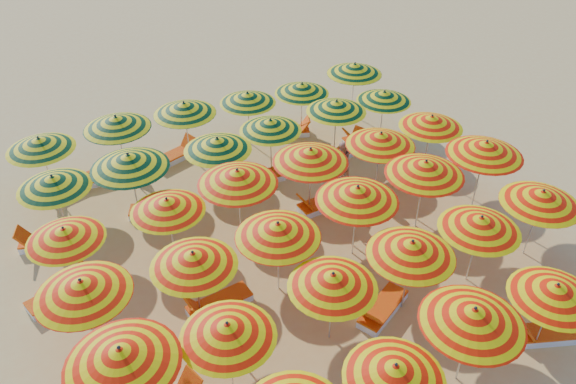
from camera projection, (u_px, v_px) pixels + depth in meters
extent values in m
plane|color=tan|center=(296.00, 244.00, 16.64)|extent=(120.00, 120.00, 0.00)
cone|color=#E76C00|center=(395.00, 372.00, 10.80)|extent=(2.31, 2.31, 0.39)
sphere|color=black|center=(396.00, 365.00, 10.66)|extent=(0.07, 0.07, 0.07)
cylinder|color=silver|center=(465.00, 346.00, 12.23)|extent=(0.04, 0.04, 2.25)
cone|color=#E76C00|center=(473.00, 316.00, 11.66)|extent=(2.49, 2.49, 0.43)
sphere|color=black|center=(476.00, 308.00, 11.51)|extent=(0.08, 0.08, 0.08)
cylinder|color=silver|center=(545.00, 318.00, 13.02)|extent=(0.04, 0.04, 2.04)
cone|color=#E76C00|center=(556.00, 291.00, 12.50)|extent=(2.07, 2.07, 0.39)
sphere|color=black|center=(558.00, 284.00, 12.36)|extent=(0.07, 0.07, 0.07)
cone|color=#E76C00|center=(121.00, 356.00, 10.79)|extent=(2.74, 2.74, 0.44)
sphere|color=black|center=(119.00, 347.00, 10.64)|extent=(0.08, 0.08, 0.08)
cylinder|color=silver|center=(230.00, 358.00, 12.11)|extent=(0.04, 0.04, 2.07)
cone|color=#E76C00|center=(228.00, 330.00, 11.58)|extent=(2.22, 2.22, 0.39)
sphere|color=black|center=(227.00, 323.00, 11.45)|extent=(0.07, 0.07, 0.07)
cylinder|color=silver|center=(331.00, 308.00, 13.24)|extent=(0.04, 0.04, 2.10)
cone|color=#E76C00|center=(333.00, 280.00, 12.70)|extent=(2.44, 2.44, 0.40)
sphere|color=black|center=(333.00, 273.00, 12.57)|extent=(0.07, 0.07, 0.07)
cylinder|color=silver|center=(407.00, 277.00, 14.01)|extent=(0.04, 0.04, 2.19)
cone|color=#E76C00|center=(412.00, 248.00, 13.45)|extent=(2.41, 2.41, 0.42)
sphere|color=black|center=(413.00, 241.00, 13.31)|extent=(0.07, 0.07, 0.07)
cylinder|color=silver|center=(473.00, 250.00, 14.85)|extent=(0.04, 0.04, 2.12)
cone|color=#E76C00|center=(480.00, 224.00, 14.31)|extent=(2.77, 2.77, 0.40)
sphere|color=black|center=(482.00, 216.00, 14.18)|extent=(0.07, 0.07, 0.07)
cylinder|color=silver|center=(533.00, 224.00, 15.69)|extent=(0.04, 0.04, 2.17)
cone|color=#E76C00|center=(542.00, 197.00, 15.14)|extent=(2.87, 2.87, 0.41)
sphere|color=black|center=(544.00, 190.00, 15.00)|extent=(0.07, 0.07, 0.07)
cylinder|color=silver|center=(91.00, 317.00, 12.96)|extent=(0.04, 0.04, 2.20)
cone|color=#E76C00|center=(82.00, 288.00, 12.40)|extent=(2.25, 2.25, 0.42)
sphere|color=black|center=(80.00, 280.00, 12.25)|extent=(0.07, 0.07, 0.07)
cylinder|color=silver|center=(197.00, 287.00, 13.78)|extent=(0.04, 0.04, 2.12)
cone|color=#E76C00|center=(193.00, 259.00, 13.24)|extent=(2.39, 2.39, 0.40)
sphere|color=black|center=(192.00, 252.00, 13.10)|extent=(0.07, 0.07, 0.07)
cylinder|color=silver|center=(278.00, 258.00, 14.55)|extent=(0.04, 0.04, 2.20)
cone|color=#E76C00|center=(278.00, 230.00, 13.98)|extent=(2.87, 2.87, 0.42)
sphere|color=black|center=(278.00, 222.00, 13.84)|extent=(0.07, 0.07, 0.07)
cylinder|color=silver|center=(355.00, 222.00, 15.65)|extent=(0.04, 0.04, 2.30)
cone|color=#E76C00|center=(357.00, 194.00, 15.07)|extent=(2.70, 2.70, 0.44)
sphere|color=black|center=(358.00, 186.00, 14.92)|extent=(0.08, 0.08, 0.08)
cylinder|color=silver|center=(420.00, 196.00, 16.66)|extent=(0.04, 0.04, 2.30)
cone|color=#E76C00|center=(425.00, 168.00, 16.07)|extent=(2.38, 2.38, 0.44)
sphere|color=black|center=(426.00, 161.00, 15.92)|extent=(0.08, 0.08, 0.08)
cylinder|color=silver|center=(479.00, 176.00, 17.49)|extent=(0.04, 0.04, 2.32)
cone|color=#E76C00|center=(486.00, 148.00, 16.90)|extent=(2.79, 2.79, 0.44)
sphere|color=black|center=(487.00, 141.00, 16.75)|extent=(0.08, 0.08, 0.08)
cylinder|color=silver|center=(72.00, 260.00, 14.65)|extent=(0.04, 0.04, 2.00)
cone|color=#E76C00|center=(65.00, 234.00, 14.14)|extent=(2.35, 2.35, 0.38)
sphere|color=black|center=(63.00, 228.00, 14.01)|extent=(0.07, 0.07, 0.07)
cylinder|color=silver|center=(171.00, 230.00, 15.58)|extent=(0.04, 0.04, 2.04)
cone|color=#E76C00|center=(167.00, 205.00, 15.05)|extent=(2.68, 2.68, 0.39)
sphere|color=black|center=(166.00, 198.00, 14.92)|extent=(0.07, 0.07, 0.07)
cylinder|color=silver|center=(239.00, 205.00, 16.29)|extent=(0.04, 0.04, 2.30)
cone|color=#E76C00|center=(237.00, 177.00, 15.71)|extent=(2.99, 2.99, 0.44)
sphere|color=black|center=(237.00, 169.00, 15.56)|extent=(0.08, 0.08, 0.08)
cylinder|color=silver|center=(310.00, 183.00, 17.21)|extent=(0.04, 0.04, 2.29)
cone|color=#E76C00|center=(311.00, 155.00, 16.63)|extent=(2.96, 2.96, 0.44)
sphere|color=black|center=(311.00, 148.00, 16.48)|extent=(0.08, 0.08, 0.08)
cylinder|color=silver|center=(378.00, 165.00, 18.10)|extent=(0.04, 0.04, 2.21)
cone|color=#E76C00|center=(381.00, 139.00, 17.54)|extent=(2.51, 2.51, 0.42)
sphere|color=black|center=(381.00, 132.00, 17.39)|extent=(0.07, 0.07, 0.07)
cylinder|color=silver|center=(427.00, 145.00, 19.15)|extent=(0.04, 0.04, 2.13)
cone|color=#E76C00|center=(431.00, 122.00, 18.61)|extent=(2.51, 2.51, 0.41)
sphere|color=black|center=(432.00, 115.00, 18.47)|extent=(0.07, 0.07, 0.07)
cylinder|color=silver|center=(61.00, 208.00, 16.37)|extent=(0.04, 0.04, 2.09)
cone|color=#707308|center=(53.00, 182.00, 15.84)|extent=(2.10, 2.10, 0.40)
sphere|color=black|center=(51.00, 176.00, 15.70)|extent=(0.07, 0.07, 0.07)
cylinder|color=silver|center=(134.00, 189.00, 16.92)|extent=(0.04, 0.04, 2.32)
cone|color=#707308|center=(129.00, 161.00, 16.33)|extent=(3.02, 3.02, 0.44)
sphere|color=black|center=(127.00, 154.00, 16.18)|extent=(0.08, 0.08, 0.08)
cylinder|color=silver|center=(220.00, 169.00, 17.96)|extent=(0.04, 0.04, 2.14)
cone|color=#707308|center=(217.00, 144.00, 17.42)|extent=(2.22, 2.22, 0.41)
sphere|color=black|center=(217.00, 138.00, 17.28)|extent=(0.07, 0.07, 0.07)
cylinder|color=silver|center=(271.00, 148.00, 19.03)|extent=(0.04, 0.04, 2.08)
cone|color=#707308|center=(270.00, 125.00, 18.50)|extent=(2.65, 2.65, 0.40)
sphere|color=black|center=(270.00, 119.00, 18.37)|extent=(0.07, 0.07, 0.07)
cylinder|color=silver|center=(335.00, 129.00, 20.05)|extent=(0.04, 0.04, 2.11)
cone|color=#707308|center=(336.00, 106.00, 19.51)|extent=(2.80, 2.80, 0.40)
sphere|color=black|center=(337.00, 100.00, 19.38)|extent=(0.07, 0.07, 0.07)
cylinder|color=silver|center=(382.00, 117.00, 20.88)|extent=(0.04, 0.04, 2.00)
cone|color=#707308|center=(384.00, 96.00, 20.37)|extent=(2.49, 2.49, 0.38)
sphere|color=black|center=(385.00, 91.00, 20.24)|extent=(0.07, 0.07, 0.07)
cylinder|color=silver|center=(47.00, 168.00, 18.02)|extent=(0.04, 0.04, 2.12)
cone|color=#707308|center=(40.00, 144.00, 17.48)|extent=(2.16, 2.16, 0.40)
sphere|color=black|center=(38.00, 137.00, 17.34)|extent=(0.07, 0.07, 0.07)
cylinder|color=silver|center=(122.00, 147.00, 18.95)|extent=(0.04, 0.04, 2.22)
cone|color=#707308|center=(116.00, 122.00, 18.38)|extent=(2.92, 2.92, 0.42)
sphere|color=black|center=(115.00, 116.00, 18.23)|extent=(0.07, 0.07, 0.07)
cylinder|color=silver|center=(187.00, 132.00, 19.82)|extent=(0.04, 0.04, 2.18)
cone|color=#707308|center=(184.00, 108.00, 19.26)|extent=(2.69, 2.69, 0.42)
sphere|color=black|center=(183.00, 102.00, 19.12)|extent=(0.07, 0.07, 0.07)
cylinder|color=silver|center=(249.00, 120.00, 20.70)|extent=(0.04, 0.04, 2.04)
cone|color=#707308|center=(248.00, 98.00, 20.18)|extent=(2.70, 2.70, 0.39)
sphere|color=black|center=(247.00, 92.00, 20.05)|extent=(0.07, 0.07, 0.07)
cylinder|color=silver|center=(301.00, 110.00, 21.34)|extent=(0.04, 0.04, 2.03)
cone|color=#707308|center=(302.00, 88.00, 20.82)|extent=(2.06, 2.06, 0.39)
sphere|color=black|center=(302.00, 83.00, 20.69)|extent=(0.07, 0.07, 0.07)
cylinder|color=silver|center=(353.00, 91.00, 22.49)|extent=(0.04, 0.04, 2.17)
cone|color=#707308|center=(355.00, 69.00, 21.94)|extent=(2.61, 2.61, 0.41)
sphere|color=black|center=(355.00, 63.00, 21.80)|extent=(0.07, 0.07, 0.07)
cube|color=white|center=(550.00, 335.00, 13.78)|extent=(1.79, 1.19, 0.20)
cube|color=#DC490A|center=(551.00, 331.00, 13.71)|extent=(1.79, 1.19, 0.06)
cube|color=#DC490A|center=(526.00, 328.00, 13.52)|extent=(0.56, 0.68, 0.48)
cube|color=#DC490A|center=(190.00, 383.00, 12.27)|extent=(0.51, 0.66, 0.48)
cube|color=white|center=(383.00, 310.00, 14.45)|extent=(1.79, 1.24, 0.20)
cube|color=#DC490A|center=(383.00, 306.00, 14.37)|extent=(1.79, 1.24, 0.06)
cube|color=#DC490A|center=(370.00, 317.00, 13.79)|extent=(0.58, 0.68, 0.48)
cube|color=white|center=(220.00, 304.00, 14.59)|extent=(1.75, 0.73, 0.20)
cube|color=#DC490A|center=(219.00, 301.00, 14.51)|extent=(1.75, 0.73, 0.06)
cube|color=#DC490A|center=(194.00, 306.00, 14.07)|extent=(0.42, 0.61, 0.48)
cube|color=white|center=(60.00, 296.00, 14.82)|extent=(1.79, 1.02, 0.20)
cube|color=#DC490A|center=(59.00, 293.00, 14.75)|extent=(1.79, 1.02, 0.06)
cube|color=#DC490A|center=(82.00, 273.00, 15.01)|extent=(0.51, 0.66, 0.48)
cube|color=white|center=(324.00, 204.00, 18.05)|extent=(1.72, 0.65, 0.20)
cube|color=#DC490A|center=(324.00, 201.00, 17.97)|extent=(1.72, 0.65, 0.06)
cube|color=#DC490A|center=(305.00, 202.00, 17.55)|extent=(0.39, 0.60, 0.48)
cube|color=white|center=(412.00, 173.00, 19.48)|extent=(1.80, 1.07, 0.20)
cube|color=#DC490A|center=(412.00, 170.00, 19.41)|extent=(1.80, 1.07, 0.06)
cube|color=#DC490A|center=(401.00, 173.00, 18.87)|extent=(0.52, 0.66, 0.48)
cube|color=white|center=(51.00, 243.00, 16.54)|extent=(1.80, 1.11, 0.20)
cube|color=#DC490A|center=(50.00, 239.00, 16.46)|extent=(1.80, 1.11, 0.06)
cube|color=#DC490A|center=(23.00, 236.00, 16.24)|extent=(0.53, 0.67, 0.48)
cube|color=white|center=(157.00, 212.00, 17.73)|extent=(1.79, 1.22, 0.20)
cube|color=#DC490A|center=(157.00, 209.00, 17.65)|extent=(1.79, 1.22, 0.06)
cube|color=#DC490A|center=(178.00, 202.00, 17.56)|extent=(0.57, 0.68, 0.48)
cube|color=white|center=(259.00, 178.00, 19.26)|extent=(1.78, 0.91, 0.20)
cube|color=#DC490A|center=(259.00, 175.00, 19.19)|extent=(1.78, 0.91, 0.06)
cube|color=#DC490A|center=(279.00, 166.00, 19.22)|extent=(0.47, 0.64, 0.48)
cube|color=white|center=(348.00, 150.00, 20.73)|extent=(1.79, 1.19, 0.20)
cube|color=#DC490A|center=(349.00, 147.00, 20.66)|extent=(1.79, 1.19, 0.06)
cube|color=#DC490A|center=(359.00, 134.00, 20.97)|extent=(0.56, 0.68, 0.48)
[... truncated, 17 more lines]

